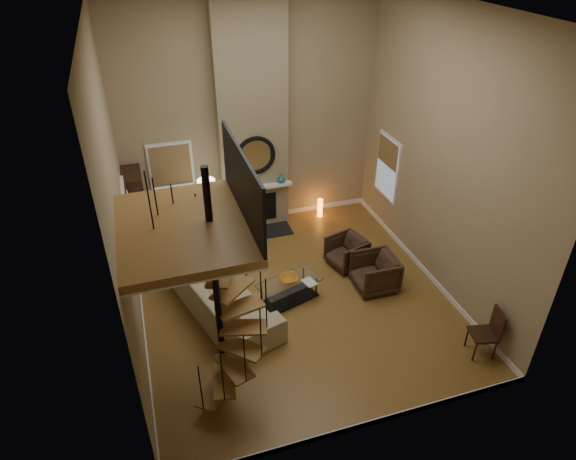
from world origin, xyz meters
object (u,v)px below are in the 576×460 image
object	(u,v)px
hutch	(138,213)
armchair_far	(378,272)
sofa	(220,295)
armchair_near	(349,251)
coffee_table	(289,289)
side_chair	(489,330)
accent_lamp	(320,208)
floor_lamp	(207,192)

from	to	relation	value
hutch	armchair_far	world-z (taller)	hutch
sofa	armchair_near	world-z (taller)	sofa
coffee_table	armchair_near	bearing A→B (deg)	25.11
hutch	sofa	distance (m)	3.05
side_chair	armchair_near	bearing A→B (deg)	111.13
sofa	accent_lamp	world-z (taller)	sofa
hutch	coffee_table	xyz separation A→B (m)	(2.68, -2.81, -0.67)
sofa	accent_lamp	size ratio (longest dim) A/B	6.00
armchair_near	floor_lamp	bearing A→B (deg)	-137.28
armchair_near	side_chair	size ratio (longest dim) A/B	0.80
hutch	armchair_near	distance (m)	4.81
sofa	side_chair	size ratio (longest dim) A/B	3.09
armchair_far	hutch	bearing A→B (deg)	-121.17
armchair_near	floor_lamp	distance (m)	3.42
hutch	side_chair	xyz separation A→B (m)	(5.56, -5.24, -0.42)
sofa	coffee_table	world-z (taller)	sofa
hutch	armchair_near	bearing A→B (deg)	-25.26
floor_lamp	accent_lamp	distance (m)	3.16
hutch	floor_lamp	xyz separation A→B (m)	(1.55, -0.33, 0.46)
accent_lamp	armchair_near	bearing A→B (deg)	-93.69
accent_lamp	coffee_table	bearing A→B (deg)	-121.26
coffee_table	accent_lamp	bearing A→B (deg)	58.74
sofa	floor_lamp	distance (m)	2.59
hutch	coffee_table	distance (m)	3.94
hutch	armchair_far	bearing A→B (deg)	-32.61
accent_lamp	side_chair	world-z (taller)	side_chair
hutch	floor_lamp	size ratio (longest dim) A/B	1.18
sofa	side_chair	distance (m)	4.95
armchair_near	armchair_far	size ratio (longest dim) A/B	0.88
sofa	coffee_table	bearing A→B (deg)	-110.75
floor_lamp	hutch	bearing A→B (deg)	168.03
hutch	floor_lamp	bearing A→B (deg)	-11.97
floor_lamp	coffee_table	bearing A→B (deg)	-65.47
armchair_near	accent_lamp	world-z (taller)	armchair_near
armchair_near	coffee_table	world-z (taller)	armchair_near
armchair_far	coffee_table	world-z (taller)	armchair_far
armchair_far	coffee_table	size ratio (longest dim) A/B	0.62
hutch	coffee_table	world-z (taller)	hutch
sofa	floor_lamp	size ratio (longest dim) A/B	1.71
hutch	coffee_table	bearing A→B (deg)	-46.29
floor_lamp	side_chair	size ratio (longest dim) A/B	1.81
coffee_table	floor_lamp	xyz separation A→B (m)	(-1.13, 2.48, 1.13)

